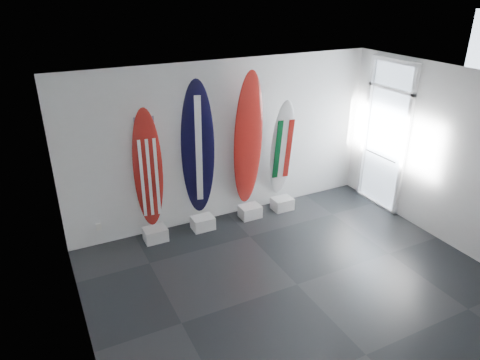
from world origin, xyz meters
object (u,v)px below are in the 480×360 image
surfboard_usa (148,170)px  surfboard_italy (282,149)px  surfboard_navy (198,150)px  surfboard_swiss (248,141)px

surfboard_usa → surfboard_italy: bearing=7.4°
surfboard_navy → surfboard_swiss: size_ratio=0.99×
surfboard_navy → surfboard_italy: (1.72, 0.00, -0.27)m
surfboard_navy → surfboard_usa: bearing=-163.9°
surfboard_usa → surfboard_navy: size_ratio=0.84×
surfboard_usa → surfboard_swiss: size_ratio=0.83×
surfboard_italy → surfboard_swiss: bearing=-169.7°
surfboard_navy → surfboard_italy: 1.74m
surfboard_navy → surfboard_swiss: (0.99, 0.00, 0.02)m
surfboard_swiss → surfboard_italy: 0.79m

